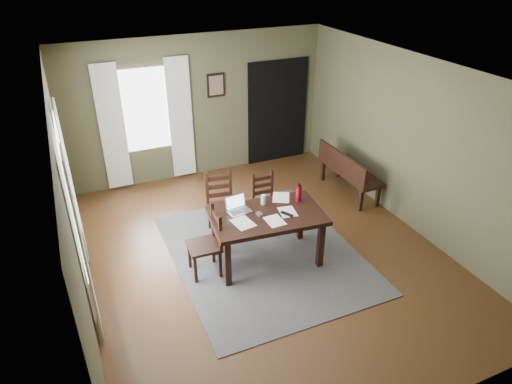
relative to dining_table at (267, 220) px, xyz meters
name	(u,v)px	position (x,y,z in m)	size (l,w,h in m)	color
ground	(264,253)	(0.03, 0.16, -0.70)	(5.00, 6.00, 0.01)	#492C16
room_shell	(265,142)	(0.03, 0.16, 1.11)	(5.02, 6.02, 2.71)	#4D4C32
rug	(264,253)	(0.03, 0.16, -0.69)	(2.60, 3.20, 0.01)	#454545
dining_table	(267,220)	(0.00, 0.00, 0.00)	(1.65, 1.08, 0.78)	black
chair_end	(207,243)	(-0.86, 0.08, -0.21)	(0.46, 0.45, 0.99)	black
chair_back_left	(221,205)	(-0.34, 0.98, -0.20)	(0.49, 0.50, 1.00)	black
chair_back_right	(266,201)	(0.40, 0.91, -0.26)	(0.39, 0.40, 0.87)	black
bench	(347,169)	(2.18, 1.25, -0.20)	(0.47, 1.47, 0.83)	black
laptop	(237,207)	(-0.34, 0.25, 0.15)	(0.35, 0.29, 0.22)	#B7B7BC
computer_mouse	(259,214)	(-0.11, 0.01, 0.11)	(0.06, 0.10, 0.03)	#3F3F42
tv_remote	(287,214)	(0.24, -0.13, 0.11)	(0.05, 0.19, 0.02)	black
drinking_glass	(263,200)	(0.06, 0.26, 0.17)	(0.07, 0.07, 0.15)	silver
water_bottle	(299,193)	(0.57, 0.15, 0.22)	(0.09, 0.09, 0.28)	#A60C23
paper_a	(243,223)	(-0.39, -0.08, 0.10)	(0.25, 0.32, 0.00)	white
paper_b	(287,212)	(0.29, -0.06, 0.10)	(0.22, 0.29, 0.00)	white
paper_d	(281,197)	(0.38, 0.33, 0.10)	(0.24, 0.31, 0.00)	white
paper_e	(275,221)	(0.02, -0.21, 0.10)	(0.23, 0.29, 0.00)	white
window_left	(70,196)	(-2.44, 0.36, 0.75)	(0.01, 1.30, 1.70)	white
window_back	(145,110)	(-0.97, 3.13, 0.75)	(1.00, 0.01, 1.50)	white
curtain_left_near	(83,249)	(-2.41, -0.46, 0.50)	(0.03, 0.48, 2.30)	silver
curtain_left_far	(72,184)	(-2.41, 1.18, 0.50)	(0.03, 0.48, 2.30)	silver
curtain_back_left	(112,129)	(-1.59, 3.10, 0.50)	(0.44, 0.03, 2.30)	silver
curtain_back_right	(181,119)	(-0.35, 3.10, 0.50)	(0.44, 0.03, 2.30)	silver
framed_picture	(216,85)	(0.38, 3.13, 1.05)	(0.34, 0.03, 0.44)	black
doorway_back	(278,112)	(1.68, 3.13, 0.35)	(1.30, 0.03, 2.10)	black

